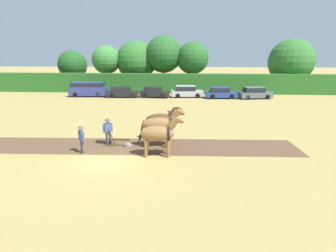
{
  "coord_description": "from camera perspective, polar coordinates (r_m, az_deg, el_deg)",
  "views": [
    {
      "loc": [
        4.35,
        -13.36,
        5.63
      ],
      "look_at": [
        3.12,
        3.32,
        1.1
      ],
      "focal_mm": 28.0,
      "sensor_mm": 36.0,
      "label": 1
    }
  ],
  "objects": [
    {
      "name": "ground_plane",
      "position": [
        15.14,
        -12.92,
        -7.09
      ],
      "size": [
        240.0,
        240.0,
        0.0
      ],
      "primitive_type": "plane",
      "color": "#998447"
    },
    {
      "name": "plowed_furrow_strip",
      "position": [
        17.4,
        -14.4,
        -4.21
      ],
      "size": [
        25.08,
        4.14,
        0.01
      ],
      "primitive_type": "cube",
      "rotation": [
        0.0,
        0.0,
        0.04
      ],
      "color": "brown",
      "rests_on": "ground"
    },
    {
      "name": "hedgerow",
      "position": [
        40.88,
        -1.95,
        9.3
      ],
      "size": [
        59.61,
        1.55,
        2.94
      ],
      "primitive_type": "cube",
      "color": "#286023",
      "rests_on": "ground"
    },
    {
      "name": "tree_far_left",
      "position": [
        49.99,
        -20.06,
        12.35
      ],
      "size": [
        4.99,
        4.99,
        6.47
      ],
      "color": "brown",
      "rests_on": "ground"
    },
    {
      "name": "tree_left",
      "position": [
        45.92,
        -13.31,
        13.84
      ],
      "size": [
        4.68,
        4.68,
        7.26
      ],
      "color": "brown",
      "rests_on": "ground"
    },
    {
      "name": "tree_center_left",
      "position": [
        45.73,
        -6.88,
        13.89
      ],
      "size": [
        6.61,
        6.61,
        8.03
      ],
      "color": "#4C3823",
      "rests_on": "ground"
    },
    {
      "name": "tree_center",
      "position": [
        44.27,
        -0.96,
        15.32
      ],
      "size": [
        5.97,
        5.97,
        8.76
      ],
      "color": "brown",
      "rests_on": "ground"
    },
    {
      "name": "tree_center_right",
      "position": [
        43.66,
        5.38,
        14.46
      ],
      "size": [
        5.13,
        5.13,
        7.74
      ],
      "color": "brown",
      "rests_on": "ground"
    },
    {
      "name": "tree_right",
      "position": [
        46.97,
        25.2,
        12.58
      ],
      "size": [
        7.02,
        7.02,
        8.18
      ],
      "color": "#423323",
      "rests_on": "ground"
    },
    {
      "name": "draft_horse_lead_left",
      "position": [
        14.82,
        -1.97,
        -1.59
      ],
      "size": [
        2.65,
        1.01,
        2.42
      ],
      "rotation": [
        0.0,
        0.0,
        0.04
      ],
      "color": "brown",
      "rests_on": "ground"
    },
    {
      "name": "draft_horse_lead_right",
      "position": [
        16.32,
        -1.6,
        0.29
      ],
      "size": [
        2.86,
        1.03,
        2.52
      ],
      "rotation": [
        0.0,
        0.0,
        0.04
      ],
      "color": "brown",
      "rests_on": "ground"
    },
    {
      "name": "draft_horse_trail_left",
      "position": [
        17.88,
        -1.31,
        1.22
      ],
      "size": [
        2.71,
        1.1,
        2.37
      ],
      "rotation": [
        0.0,
        0.0,
        0.04
      ],
      "color": "#513319",
      "rests_on": "ground"
    },
    {
      "name": "plow",
      "position": [
        16.97,
        -10.0,
        -3.34
      ],
      "size": [
        1.51,
        0.48,
        1.13
      ],
      "rotation": [
        0.0,
        0.0,
        0.04
      ],
      "color": "#4C331E",
      "rests_on": "ground"
    },
    {
      "name": "farmer_at_plow",
      "position": [
        17.3,
        -12.96,
        -0.75
      ],
      "size": [
        0.52,
        0.48,
        1.71
      ],
      "rotation": [
        0.0,
        0.0,
        -0.83
      ],
      "color": "#28334C",
      "rests_on": "ground"
    },
    {
      "name": "farmer_beside_team",
      "position": [
        19.69,
        0.3,
        1.47
      ],
      "size": [
        0.42,
        0.65,
        1.67
      ],
      "rotation": [
        0.0,
        0.0,
        0.11
      ],
      "color": "#38332D",
      "rests_on": "ground"
    },
    {
      "name": "farmer_onlooker_left",
      "position": [
        16.18,
        -18.31,
        -2.44
      ],
      "size": [
        0.46,
        0.5,
        1.65
      ],
      "rotation": [
        0.0,
        0.0,
        0.73
      ],
      "color": "#4C4C4C",
      "rests_on": "ground"
    },
    {
      "name": "parked_van",
      "position": [
        38.85,
        -16.96,
        7.7
      ],
      "size": [
        5.11,
        2.23,
        2.0
      ],
      "rotation": [
        0.0,
        0.0,
        0.05
      ],
      "color": "navy",
      "rests_on": "ground"
    },
    {
      "name": "parked_car_left",
      "position": [
        37.02,
        -9.94,
        7.28
      ],
      "size": [
        4.39,
        2.0,
        1.47
      ],
      "rotation": [
        0.0,
        0.0,
        0.06
      ],
      "color": "black",
      "rests_on": "ground"
    },
    {
      "name": "parked_car_center_left",
      "position": [
        36.4,
        -3.02,
        7.35
      ],
      "size": [
        4.02,
        2.1,
        1.46
      ],
      "rotation": [
        0.0,
        0.0,
        -0.1
      ],
      "color": "black",
      "rests_on": "ground"
    },
    {
      "name": "parked_car_center",
      "position": [
        36.59,
        4.07,
        7.46
      ],
      "size": [
        4.51,
        2.21,
        1.59
      ],
      "rotation": [
        0.0,
        0.0,
        0.1
      ],
      "color": "#A8A8B2",
      "rests_on": "ground"
    },
    {
      "name": "parked_car_center_right",
      "position": [
        36.27,
        11.37,
        7.08
      ],
      "size": [
        4.21,
        2.07,
        1.52
      ],
      "rotation": [
        0.0,
        0.0,
        0.07
      ],
      "color": "navy",
      "rests_on": "ground"
    },
    {
      "name": "parked_car_right",
      "position": [
        37.13,
        18.38,
        6.81
      ],
      "size": [
        4.52,
        2.41,
        1.55
      ],
      "rotation": [
        0.0,
        0.0,
        0.17
      ],
      "color": "#565B66",
      "rests_on": "ground"
    }
  ]
}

